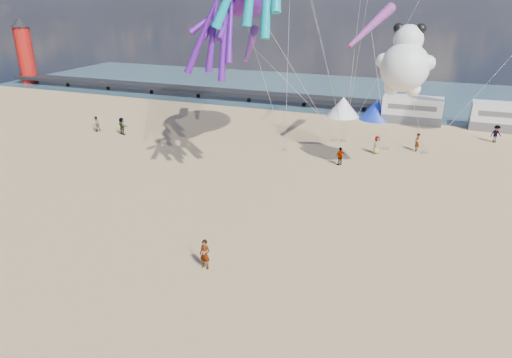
% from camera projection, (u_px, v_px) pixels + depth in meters
% --- Properties ---
extents(ground, '(120.00, 120.00, 0.00)m').
position_uv_depth(ground, '(215.00, 323.00, 20.70)').
color(ground, tan).
rests_on(ground, ground).
extents(water, '(120.00, 120.00, 0.00)m').
position_uv_depth(water, '(375.00, 94.00, 68.28)').
color(water, '#325261').
rests_on(water, ground).
extents(pier, '(60.00, 3.00, 0.50)m').
position_uv_depth(pier, '(174.00, 88.00, 67.72)').
color(pier, black).
rests_on(pier, ground).
extents(lighthouse, '(2.60, 2.60, 9.00)m').
position_uv_depth(lighthouse, '(26.00, 56.00, 75.74)').
color(lighthouse, '#A5140F').
rests_on(lighthouse, ground).
extents(motorhome_0, '(6.60, 2.50, 3.00)m').
position_uv_depth(motorhome_0, '(412.00, 110.00, 52.75)').
color(motorhome_0, silver).
rests_on(motorhome_0, ground).
extents(motorhome_1, '(6.60, 2.50, 3.00)m').
position_uv_depth(motorhome_1, '(503.00, 117.00, 49.58)').
color(motorhome_1, silver).
rests_on(motorhome_1, ground).
extents(tent_white, '(4.00, 4.00, 2.40)m').
position_uv_depth(tent_white, '(343.00, 107.00, 55.53)').
color(tent_white, white).
rests_on(tent_white, ground).
extents(tent_blue, '(4.00, 4.00, 2.40)m').
position_uv_depth(tent_blue, '(377.00, 109.00, 54.19)').
color(tent_blue, '#1933CC').
rests_on(tent_blue, ground).
extents(standing_person, '(0.66, 0.46, 1.71)m').
position_uv_depth(standing_person, '(205.00, 254.00, 24.55)').
color(standing_person, tan).
rests_on(standing_person, ground).
extents(beachgoer_0, '(0.72, 0.73, 1.70)m').
position_uv_depth(beachgoer_0, '(377.00, 145.00, 42.51)').
color(beachgoer_0, '#7F6659').
rests_on(beachgoer_0, ground).
extents(beachgoer_1, '(0.80, 0.95, 1.67)m').
position_uv_depth(beachgoer_1, '(96.00, 124.00, 49.47)').
color(beachgoer_1, '#7F6659').
rests_on(beachgoer_1, ground).
extents(beachgoer_2, '(1.08, 1.00, 1.78)m').
position_uv_depth(beachgoer_2, '(496.00, 134.00, 45.73)').
color(beachgoer_2, '#7F6659').
rests_on(beachgoer_2, ground).
extents(beachgoer_3, '(1.17, 1.18, 1.63)m').
position_uv_depth(beachgoer_3, '(340.00, 156.00, 39.62)').
color(beachgoer_3, '#7F6659').
rests_on(beachgoer_3, ground).
extents(beachgoer_4, '(1.16, 0.85, 1.84)m').
position_uv_depth(beachgoer_4, '(122.00, 126.00, 48.37)').
color(beachgoer_4, '#7F6659').
rests_on(beachgoer_4, ground).
extents(beachgoer_5, '(0.89, 1.72, 1.77)m').
position_uv_depth(beachgoer_5, '(417.00, 142.00, 43.17)').
color(beachgoer_5, '#7F6659').
rests_on(beachgoer_5, ground).
extents(sandbag_a, '(0.50, 0.35, 0.22)m').
position_uv_depth(sandbag_a, '(285.00, 150.00, 43.43)').
color(sandbag_a, gray).
rests_on(sandbag_a, ground).
extents(sandbag_b, '(0.50, 0.35, 0.22)m').
position_uv_depth(sandbag_b, '(335.00, 140.00, 46.44)').
color(sandbag_b, gray).
rests_on(sandbag_b, ground).
extents(sandbag_c, '(0.50, 0.35, 0.22)m').
position_uv_depth(sandbag_c, '(425.00, 152.00, 42.79)').
color(sandbag_c, gray).
rests_on(sandbag_c, ground).
extents(sandbag_d, '(0.50, 0.35, 0.22)m').
position_uv_depth(sandbag_d, '(386.00, 148.00, 43.94)').
color(sandbag_d, gray).
rests_on(sandbag_d, ground).
extents(sandbag_e, '(0.50, 0.35, 0.22)m').
position_uv_depth(sandbag_e, '(344.00, 141.00, 46.26)').
color(sandbag_e, gray).
rests_on(sandbag_e, ground).
extents(kite_panda, '(5.65, 5.51, 6.19)m').
position_uv_depth(kite_panda, '(405.00, 67.00, 33.92)').
color(kite_panda, white).
extents(windsock_mid, '(3.67, 6.70, 6.88)m').
position_uv_depth(windsock_mid, '(371.00, 26.00, 39.27)').
color(windsock_mid, red).
extents(windsock_right, '(1.83, 5.20, 5.12)m').
position_uv_depth(windsock_right, '(251.00, 44.00, 42.72)').
color(windsock_right, red).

